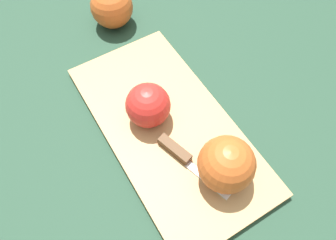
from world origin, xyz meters
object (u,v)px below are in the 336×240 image
at_px(apple_half_right, 226,165).
at_px(apple_whole, 112,7).
at_px(apple_half_left, 148,105).
at_px(knife, 180,154).

height_order(apple_half_right, apple_whole, apple_half_right).
bearing_deg(apple_half_left, apple_whole, -73.76).
xyz_separation_m(apple_half_left, apple_half_right, (0.16, 0.04, 0.01)).
xyz_separation_m(apple_half_left, apple_whole, (-0.26, 0.06, -0.01)).
bearing_deg(knife, apple_half_right, 14.74).
relative_size(apple_half_left, apple_half_right, 0.87).
xyz_separation_m(apple_half_left, knife, (0.09, 0.01, -0.03)).
distance_m(apple_half_left, apple_whole, 0.27).
relative_size(apple_half_left, knife, 0.53).
height_order(knife, apple_whole, apple_whole).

